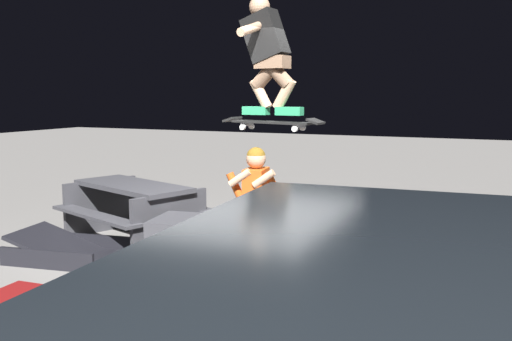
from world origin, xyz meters
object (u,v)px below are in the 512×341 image
object	(u,v)px
skater_airborne	(267,50)
trash_bin	(439,305)
person_sitting_on_ledge	(253,208)
picnic_table_back	(133,203)
kicker_ramp	(71,254)
skateboard	(272,123)
ledge_box_main	(244,246)

from	to	relation	value
skater_airborne	trash_bin	size ratio (longest dim) A/B	1.24
person_sitting_on_ledge	picnic_table_back	world-z (taller)	person_sitting_on_ledge
trash_bin	skater_airborne	bearing A→B (deg)	-32.96
person_sitting_on_ledge	kicker_ramp	xyz separation A→B (m)	(2.24, 0.14, -0.70)
skateboard	skater_airborne	world-z (taller)	skater_airborne
kicker_ramp	picnic_table_back	xyz separation A→B (m)	(-0.15, -0.99, 0.43)
picnic_table_back	trash_bin	distance (m)	4.43
skater_airborne	picnic_table_back	size ratio (longest dim) A/B	0.55
person_sitting_on_ledge	trash_bin	bearing A→B (deg)	150.00
trash_bin	picnic_table_back	bearing A→B (deg)	-25.97
person_sitting_on_ledge	kicker_ramp	world-z (taller)	person_sitting_on_ledge
skater_airborne	kicker_ramp	size ratio (longest dim) A/B	0.81
kicker_ramp	trash_bin	bearing A→B (deg)	167.06
ledge_box_main	skateboard	xyz separation A→B (m)	(-0.46, 0.30, 1.35)
ledge_box_main	skater_airborne	world-z (taller)	skater_airborne
ledge_box_main	skateboard	distance (m)	1.46
person_sitting_on_ledge	skateboard	distance (m)	0.87
kicker_ramp	trash_bin	xyz separation A→B (m)	(-4.13, 0.95, 0.38)
ledge_box_main	person_sitting_on_ledge	world-z (taller)	person_sitting_on_ledge
person_sitting_on_ledge	picnic_table_back	xyz separation A→B (m)	(2.09, -0.85, -0.27)
ledge_box_main	picnic_table_back	size ratio (longest dim) A/B	0.99
picnic_table_back	kicker_ramp	bearing A→B (deg)	81.49
skateboard	kicker_ramp	world-z (taller)	skateboard
person_sitting_on_ledge	kicker_ramp	distance (m)	2.35
skateboard	picnic_table_back	xyz separation A→B (m)	(2.27, -0.80, -1.12)
ledge_box_main	picnic_table_back	bearing A→B (deg)	-15.28
ledge_box_main	picnic_table_back	world-z (taller)	picnic_table_back
trash_bin	person_sitting_on_ledge	bearing A→B (deg)	-30.00
picnic_table_back	trash_bin	bearing A→B (deg)	154.03
ledge_box_main	skater_airborne	distance (m)	2.10
ledge_box_main	skateboard	world-z (taller)	skateboard
ledge_box_main	skateboard	bearing A→B (deg)	146.50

